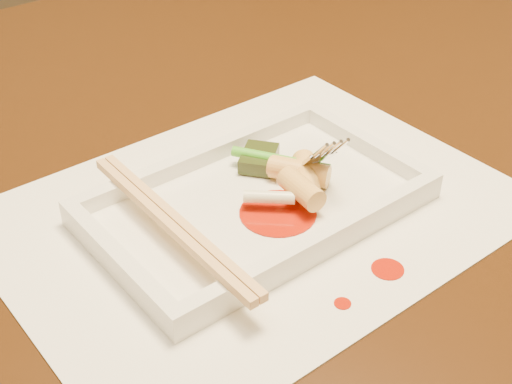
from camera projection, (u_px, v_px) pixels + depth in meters
table at (153, 264)px, 0.67m from camera, size 1.40×0.90×0.75m
placemat at (256, 211)px, 0.57m from camera, size 0.40×0.30×0.00m
sauce_splatter_a at (388, 269)px, 0.51m from camera, size 0.02×0.02×0.00m
sauce_splatter_b at (343, 303)px, 0.49m from camera, size 0.01×0.01×0.00m
plate_base at (256, 206)px, 0.57m from camera, size 0.26×0.16×0.01m
plate_rim_far at (202, 156)px, 0.61m from camera, size 0.26×0.01×0.01m
plate_rim_near at (319, 242)px, 0.52m from camera, size 0.26×0.01×0.01m
plate_rim_left at (118, 259)px, 0.50m from camera, size 0.01×0.14×0.01m
plate_rim_right at (366, 144)px, 0.63m from camera, size 0.01×0.14×0.01m
veg_piece at (259, 158)px, 0.61m from camera, size 0.05×0.05×0.01m
scallion_white at (269, 197)px, 0.55m from camera, size 0.04×0.03×0.01m
scallion_green at (280, 160)px, 0.59m from camera, size 0.05×0.08×0.01m
chopstick_a at (168, 224)px, 0.52m from camera, size 0.01×0.21×0.01m
chopstick_b at (177, 220)px, 0.52m from camera, size 0.01×0.21×0.01m
fork at (310, 85)px, 0.57m from camera, size 0.09×0.10×0.14m
sauce_blob_0 at (278, 213)px, 0.55m from camera, size 0.06×0.06×0.00m
rice_cake_0 at (298, 172)px, 0.58m from camera, size 0.04×0.05×0.02m
rice_cake_1 at (306, 176)px, 0.58m from camera, size 0.05×0.05×0.02m
rice_cake_2 at (301, 189)px, 0.55m from camera, size 0.02×0.04×0.02m
rice_cake_3 at (300, 172)px, 0.58m from camera, size 0.04×0.05×0.02m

